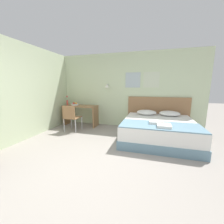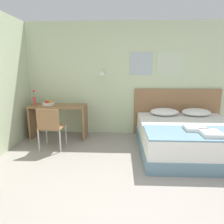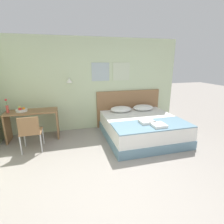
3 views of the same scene
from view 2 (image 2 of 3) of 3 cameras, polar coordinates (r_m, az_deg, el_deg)
ground_plane at (r=2.51m, az=5.24°, el=-28.04°), size 24.00×24.00×0.00m
wall_back at (r=4.86m, az=4.01°, el=9.19°), size 5.50×0.31×2.65m
bed at (r=4.23m, az=21.20°, el=-6.86°), size 1.92×1.98×0.56m
headboard at (r=5.09m, az=17.87°, el=0.01°), size 2.04×0.06×1.12m
pillow_left at (r=4.69m, az=14.74°, el=0.07°), size 0.63×0.48×0.16m
pillow_right at (r=4.89m, az=22.92°, el=-0.02°), size 0.63×0.48×0.16m
throw_blanket at (r=3.63m, az=24.42°, el=-5.50°), size 1.86×0.79×0.02m
folded_towel_near_foot at (r=3.71m, az=22.61°, el=-4.25°), size 0.34×0.30×0.06m
folded_towel_mid_bed at (r=3.53m, az=26.50°, el=-5.51°), size 0.30×0.33×0.06m
desk at (r=4.80m, az=-14.96°, el=-0.78°), size 1.27×0.53×0.77m
desk_chair at (r=4.12m, az=-17.20°, el=-3.56°), size 0.46×0.46×0.86m
fruit_bowl at (r=4.83m, az=-17.78°, el=2.43°), size 0.27×0.27×0.13m
flower_vase at (r=4.89m, az=-21.30°, el=3.43°), size 0.06×0.06×0.35m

